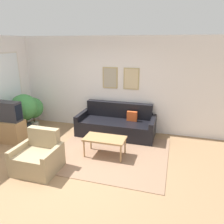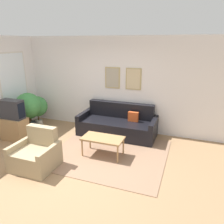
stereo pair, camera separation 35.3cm
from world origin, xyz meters
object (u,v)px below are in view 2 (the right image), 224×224
Objects in this scene: coffee_table at (103,139)px; couch at (118,125)px; tv at (12,109)px; armchair at (36,155)px; potted_plant_tall at (28,106)px.

couch is at bearing 93.01° from coffee_table.
tv reaches higher than coffee_table.
couch is 1.26m from coffee_table.
couch is 2.43m from armchair.
couch is at bearing 13.49° from potted_plant_tall.
tv is 0.75× the size of armchair.
armchair is 0.75× the size of potted_plant_tall.
armchair is (-1.13, -0.94, -0.13)m from coffee_table.
potted_plant_tall reaches higher than tv.
coffee_table is at bearing 26.94° from armchair.
armchair is (-1.06, -2.19, -0.02)m from couch.
potted_plant_tall is (-0.02, 0.63, -0.09)m from tv.
couch is 2.53× the size of armchair.
coffee_table is 1.47× the size of tv.
coffee_table is 1.10× the size of armchair.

